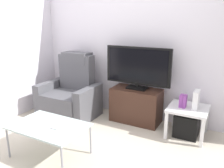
# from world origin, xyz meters

# --- Properties ---
(ground_plane) EXTENTS (6.40, 6.40, 0.00)m
(ground_plane) POSITION_xyz_m (0.00, 0.00, 0.00)
(ground_plane) COLOR beige
(wall_back) EXTENTS (6.40, 0.06, 2.60)m
(wall_back) POSITION_xyz_m (0.00, 1.13, 1.30)
(wall_back) COLOR silver
(wall_back) RESTS_ON ground
(wall_side) EXTENTS (0.06, 4.48, 2.60)m
(wall_side) POSITION_xyz_m (-1.88, 0.00, 1.30)
(wall_side) COLOR silver
(wall_side) RESTS_ON ground
(tv_stand) EXTENTS (0.80, 0.40, 0.56)m
(tv_stand) POSITION_xyz_m (0.07, 0.87, 0.28)
(tv_stand) COLOR #3D2319
(tv_stand) RESTS_ON ground
(television) EXTENTS (1.06, 0.20, 0.67)m
(television) POSITION_xyz_m (0.07, 0.89, 0.91)
(television) COLOR black
(television) RESTS_ON tv_stand
(recliner_armchair) EXTENTS (0.98, 0.78, 1.08)m
(recliner_armchair) POSITION_xyz_m (-1.06, 0.61, 0.37)
(recliner_armchair) COLOR #515156
(recliner_armchair) RESTS_ON ground
(side_table) EXTENTS (0.54, 0.54, 0.43)m
(side_table) POSITION_xyz_m (0.91, 0.76, 0.37)
(side_table) COLOR white
(side_table) RESTS_ON ground
(subwoofer_box) EXTENTS (0.33, 0.33, 0.33)m
(subwoofer_box) POSITION_xyz_m (0.91, 0.76, 0.16)
(subwoofer_box) COLOR black
(subwoofer_box) RESTS_ON ground
(book_leftmost) EXTENTS (0.05, 0.11, 0.18)m
(book_leftmost) POSITION_xyz_m (0.81, 0.74, 0.52)
(book_leftmost) COLOR purple
(book_leftmost) RESTS_ON side_table
(book_middle) EXTENTS (0.04, 0.12, 0.18)m
(book_middle) POSITION_xyz_m (0.85, 0.74, 0.52)
(book_middle) COLOR purple
(book_middle) RESTS_ON side_table
(game_console) EXTENTS (0.07, 0.20, 0.26)m
(game_console) POSITION_xyz_m (1.00, 0.77, 0.56)
(game_console) COLOR white
(game_console) RESTS_ON side_table
(coffee_table) EXTENTS (0.90, 0.60, 0.41)m
(coffee_table) POSITION_xyz_m (-0.48, -0.56, 0.38)
(coffee_table) COLOR #B2C6C1
(coffee_table) RESTS_ON ground
(cell_phone) EXTENTS (0.11, 0.16, 0.01)m
(cell_phone) POSITION_xyz_m (-0.38, -0.54, 0.41)
(cell_phone) COLOR #B7B7BC
(cell_phone) RESTS_ON coffee_table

